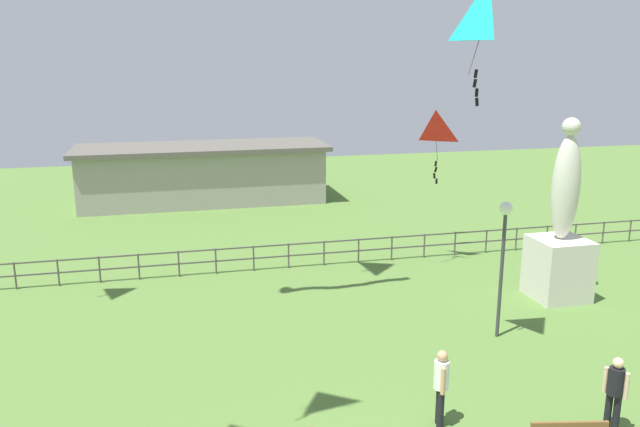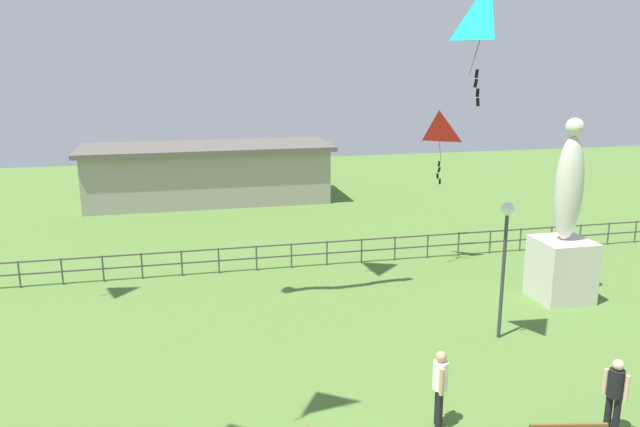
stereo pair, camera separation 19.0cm
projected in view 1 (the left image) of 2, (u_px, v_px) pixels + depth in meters
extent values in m
cube|color=beige|center=(558.00, 268.00, 20.46)|extent=(1.65, 1.65, 1.98)
ellipsoid|color=beige|center=(566.00, 188.00, 19.82)|extent=(0.90, 0.76, 3.31)
sphere|color=beige|center=(571.00, 127.00, 19.37)|extent=(0.56, 0.56, 0.56)
cylinder|color=#38383D|center=(501.00, 276.00, 17.39)|extent=(0.10, 0.10, 3.54)
sphere|color=white|center=(506.00, 208.00, 16.93)|extent=(0.36, 0.36, 0.36)
cylinder|color=black|center=(608.00, 411.00, 13.26)|extent=(0.14, 0.14, 0.84)
cylinder|color=black|center=(616.00, 414.00, 13.16)|extent=(0.14, 0.14, 0.84)
cylinder|color=black|center=(616.00, 381.00, 13.03)|extent=(0.31, 0.31, 0.60)
sphere|color=beige|center=(618.00, 363.00, 12.94)|extent=(0.23, 0.23, 0.23)
cylinder|color=beige|center=(605.00, 380.00, 13.17)|extent=(0.09, 0.09, 0.57)
cylinder|color=beige|center=(627.00, 386.00, 12.91)|extent=(0.09, 0.09, 0.57)
cylinder|color=black|center=(439.00, 404.00, 13.49)|extent=(0.15, 0.15, 0.87)
cylinder|color=black|center=(440.00, 409.00, 13.33)|extent=(0.15, 0.15, 0.87)
cylinder|color=white|center=(441.00, 375.00, 13.23)|extent=(0.32, 0.32, 0.62)
sphere|color=tan|center=(442.00, 356.00, 13.13)|extent=(0.23, 0.23, 0.23)
cylinder|color=tan|center=(440.00, 371.00, 13.45)|extent=(0.10, 0.10, 0.58)
cylinder|color=tan|center=(443.00, 381.00, 13.04)|extent=(0.10, 0.10, 0.58)
pyramid|color=#19B2B2|center=(488.00, 12.00, 14.71)|extent=(0.94, 1.10, 1.42)
cylinder|color=#4C381E|center=(478.00, 43.00, 14.71)|extent=(0.55, 0.27, 1.42)
cube|color=black|center=(476.00, 74.00, 14.86)|extent=(0.10, 0.01, 0.21)
cube|color=black|center=(475.00, 83.00, 14.90)|extent=(0.12, 0.03, 0.21)
cube|color=black|center=(477.00, 93.00, 15.01)|extent=(0.09, 0.03, 0.20)
cube|color=black|center=(477.00, 102.00, 15.08)|extent=(0.10, 0.02, 0.21)
pyramid|color=red|center=(435.00, 130.00, 22.40)|extent=(1.32, 1.26, 1.21)
cylinder|color=#4C381E|center=(436.00, 146.00, 22.91)|extent=(0.47, 0.69, 1.21)
cube|color=black|center=(436.00, 164.00, 23.08)|extent=(0.11, 0.04, 0.21)
cube|color=black|center=(436.00, 170.00, 23.14)|extent=(0.11, 0.05, 0.21)
cube|color=black|center=(434.00, 176.00, 23.15)|extent=(0.10, 0.01, 0.21)
cube|color=black|center=(436.00, 181.00, 23.29)|extent=(0.09, 0.04, 0.20)
cylinder|color=#4C4742|center=(15.00, 276.00, 21.31)|extent=(0.06, 0.06, 0.95)
cylinder|color=#4C4742|center=(58.00, 273.00, 21.62)|extent=(0.06, 0.06, 0.95)
cylinder|color=#4C4742|center=(100.00, 270.00, 21.93)|extent=(0.06, 0.06, 0.95)
cylinder|color=#4C4742|center=(139.00, 267.00, 22.23)|extent=(0.06, 0.06, 0.95)
cylinder|color=#4C4742|center=(179.00, 264.00, 22.54)|extent=(0.06, 0.06, 0.95)
cylinder|color=#4C4742|center=(216.00, 261.00, 22.84)|extent=(0.06, 0.06, 0.95)
cylinder|color=#4C4742|center=(254.00, 258.00, 23.16)|extent=(0.06, 0.06, 0.95)
cylinder|color=#4C4742|center=(289.00, 256.00, 23.45)|extent=(0.06, 0.06, 0.95)
cylinder|color=#4C4742|center=(324.00, 253.00, 23.76)|extent=(0.06, 0.06, 0.95)
cylinder|color=#4C4742|center=(359.00, 251.00, 24.07)|extent=(0.06, 0.06, 0.95)
cylinder|color=#4C4742|center=(392.00, 248.00, 24.38)|extent=(0.06, 0.06, 0.95)
cylinder|color=#4C4742|center=(424.00, 246.00, 24.69)|extent=(0.06, 0.06, 0.95)
cylinder|color=#4C4742|center=(455.00, 244.00, 24.99)|extent=(0.06, 0.06, 0.95)
cylinder|color=#4C4742|center=(486.00, 241.00, 25.30)|extent=(0.06, 0.06, 0.95)
cylinder|color=#4C4742|center=(516.00, 239.00, 25.60)|extent=(0.06, 0.06, 0.95)
cylinder|color=#4C4742|center=(547.00, 237.00, 25.92)|extent=(0.06, 0.06, 0.95)
cylinder|color=#4C4742|center=(575.00, 235.00, 26.23)|extent=(0.06, 0.06, 0.95)
cylinder|color=#4C4742|center=(603.00, 233.00, 26.53)|extent=(0.06, 0.06, 0.95)
cylinder|color=#4C4742|center=(630.00, 231.00, 26.83)|extent=(0.06, 0.06, 0.95)
cube|color=#4C4742|center=(270.00, 246.00, 23.19)|extent=(36.00, 0.05, 0.05)
cube|color=#4C4742|center=(270.00, 257.00, 23.29)|extent=(36.00, 0.05, 0.05)
cube|color=gray|center=(203.00, 176.00, 34.01)|extent=(12.56, 4.03, 2.83)
cube|color=#59544C|center=(202.00, 148.00, 33.65)|extent=(13.16, 4.63, 0.24)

